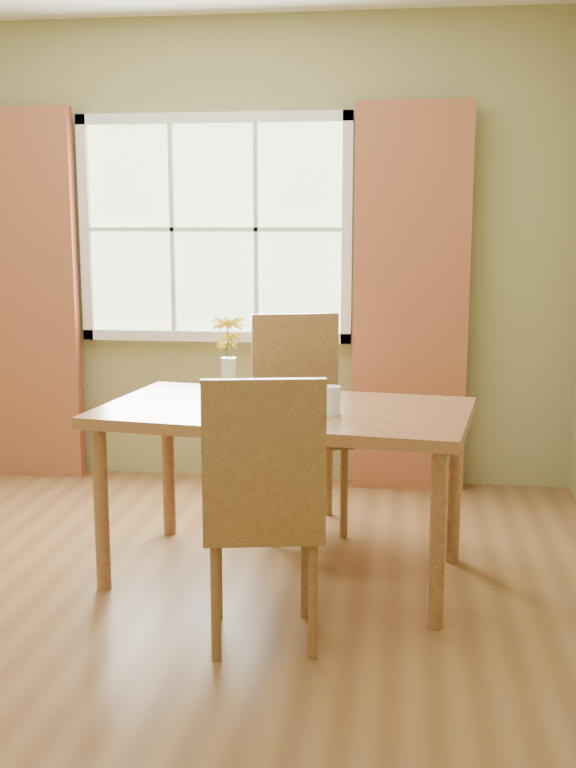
% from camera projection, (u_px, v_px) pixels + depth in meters
% --- Properties ---
extents(room, '(4.24, 3.84, 2.74)m').
position_uv_depth(room, '(114.00, 272.00, 3.46)').
color(room, brown).
rests_on(room, ground).
extents(window, '(1.62, 0.06, 1.32)m').
position_uv_depth(window, '(214.00, 229.00, 5.26)').
color(window, beige).
rests_on(window, room).
extents(curtain_left, '(0.65, 0.08, 2.20)m').
position_uv_depth(curtain_left, '(25.00, 297.00, 5.39)').
color(curtain_left, maroon).
rests_on(curtain_left, room).
extents(curtain_right, '(0.65, 0.08, 2.20)m').
position_uv_depth(curtain_right, '(411.00, 301.00, 5.10)').
color(curtain_right, maroon).
rests_on(curtain_right, room).
extents(dining_table, '(1.66, 1.08, 0.76)m').
position_uv_depth(dining_table, '(285.00, 425.00, 3.86)').
color(dining_table, olive).
rests_on(dining_table, room).
extents(chair_near, '(0.50, 0.50, 1.02)m').
position_uv_depth(chair_near, '(263.00, 502.00, 3.19)').
color(chair_near, brown).
rests_on(chair_near, room).
extents(chair_far, '(0.56, 0.56, 1.08)m').
position_uv_depth(chair_far, '(298.00, 411.00, 4.57)').
color(chair_far, brown).
rests_on(chair_far, room).
extents(placemat, '(0.48, 0.37, 0.01)m').
position_uv_depth(placemat, '(267.00, 411.00, 3.75)').
color(placemat, silver).
rests_on(placemat, dining_table).
extents(plate, '(0.27, 0.27, 0.01)m').
position_uv_depth(plate, '(258.00, 409.00, 3.74)').
color(plate, '#7ACB32').
rests_on(plate, placemat).
extents(croissant_sandwich, '(0.17, 0.14, 0.11)m').
position_uv_depth(croissant_sandwich, '(251.00, 395.00, 3.74)').
color(croissant_sandwich, gold).
rests_on(croissant_sandwich, plate).
extents(water_glass, '(0.08, 0.08, 0.12)m').
position_uv_depth(water_glass, '(331.00, 401.00, 3.69)').
color(water_glass, silver).
rests_on(water_glass, dining_table).
extents(flower_vase, '(0.15, 0.15, 0.36)m').
position_uv_depth(flower_vase, '(229.00, 349.00, 4.06)').
color(flower_vase, silver).
rests_on(flower_vase, dining_table).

